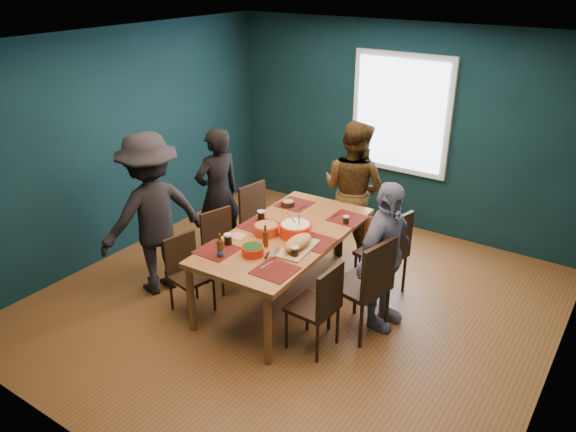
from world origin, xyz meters
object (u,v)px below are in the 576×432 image
dining_table (286,240)px  person_far_left (218,194)px  chair_left_near (186,268)px  person_near_left (152,214)px  chair_right_near (320,302)px  chair_left_far (258,216)px  chair_right_far (389,249)px  bowl_dumpling (295,229)px  bowl_herbs (253,250)px  cutting_board (298,244)px  person_back (353,190)px  person_right (384,257)px  chair_left_mid (222,243)px  bowl_salad (266,229)px  chair_right_mid (368,281)px

dining_table → person_far_left: bearing=159.8°
chair_left_near → person_far_left: size_ratio=0.51×
person_near_left → chair_right_near: bearing=109.4°
chair_left_far → chair_left_near: 1.35m
chair_right_far → bowl_dumpling: (-0.74, -0.68, 0.30)m
chair_right_near → person_near_left: person_near_left is taller
bowl_dumpling → bowl_herbs: bowl_dumpling is taller
person_far_left → cutting_board: 1.68m
person_back → chair_right_near: bearing=114.0°
dining_table → chair_right_far: 1.11m
chair_right_far → person_right: size_ratio=0.64×
chair_left_far → chair_left_mid: chair_left_far is taller
chair_left_mid → person_right: size_ratio=0.57×
person_far_left → cutting_board: (1.56, -0.63, 0.05)m
bowl_salad → cutting_board: size_ratio=0.41×
cutting_board → chair_right_near: bearing=-40.4°
chair_right_far → person_far_left: bearing=-159.0°
bowl_salad → person_back: bearing=81.2°
chair_left_far → chair_left_mid: 0.75m
chair_right_far → bowl_herbs: 1.54m
person_near_left → chair_right_mid: bearing=120.3°
dining_table → bowl_dumpling: bearing=4.5°
chair_left_near → bowl_herbs: (0.77, 0.14, 0.37)m
chair_left_mid → person_near_left: size_ratio=0.48×
chair_left_far → person_far_left: 0.55m
chair_left_near → chair_right_far: bearing=52.6°
person_near_left → dining_table: bearing=131.6°
chair_left_far → chair_right_near: bearing=-26.7°
person_far_left → chair_left_mid: bearing=60.3°
bowl_dumpling → bowl_herbs: 0.58m
chair_right_far → chair_right_near: (-0.11, -1.22, -0.05)m
chair_right_mid → chair_right_far: bearing=112.2°
bowl_dumpling → person_back: bearing=91.9°
dining_table → chair_left_far: 1.08m
person_far_left → person_right: (2.29, -0.23, -0.05)m
dining_table → person_far_left: size_ratio=1.32×
person_far_left → bowl_salad: 1.22m
chair_right_far → person_right: (0.18, -0.52, 0.19)m
chair_right_far → chair_left_far: bearing=-165.2°
person_back → bowl_salad: (-0.23, -1.46, 0.00)m
person_far_left → bowl_dumpling: (1.37, -0.39, 0.06)m
chair_left_far → person_near_left: bearing=-101.4°
chair_right_far → chair_right_near: chair_right_far is taller
chair_right_near → chair_left_mid: bearing=166.7°
bowl_dumpling → dining_table: bearing=-173.0°
chair_left_near → chair_right_mid: (1.76, 0.63, 0.13)m
chair_left_far → chair_right_near: (1.59, -1.17, -0.01)m
person_near_left → chair_right_far: bearing=138.3°
chair_left_mid → chair_right_near: size_ratio=0.97×
chair_right_far → chair_right_mid: bearing=-66.4°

